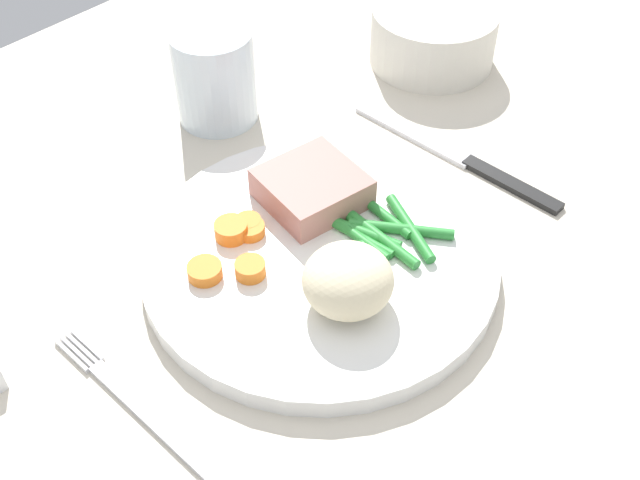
# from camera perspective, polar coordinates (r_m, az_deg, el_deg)

# --- Properties ---
(dining_table) EXTENTS (1.20, 0.90, 0.02)m
(dining_table) POSITION_cam_1_polar(r_m,az_deg,el_deg) (0.58, 1.77, -2.52)
(dining_table) COLOR beige
(dining_table) RESTS_ON ground
(dinner_plate) EXTENTS (0.26, 0.26, 0.02)m
(dinner_plate) POSITION_cam_1_polar(r_m,az_deg,el_deg) (0.56, 0.00, -1.29)
(dinner_plate) COLOR white
(dinner_plate) RESTS_ON dining_table
(meat_portion) EXTENTS (0.08, 0.08, 0.02)m
(meat_portion) POSITION_cam_1_polar(r_m,az_deg,el_deg) (0.59, -0.60, 3.84)
(meat_portion) COLOR #B2756B
(meat_portion) RESTS_ON dinner_plate
(mashed_potatoes) EXTENTS (0.06, 0.06, 0.04)m
(mashed_potatoes) POSITION_cam_1_polar(r_m,az_deg,el_deg) (0.51, 2.06, -2.98)
(mashed_potatoes) COLOR beige
(mashed_potatoes) RESTS_ON dinner_plate
(carrot_slices) EXTENTS (0.08, 0.06, 0.01)m
(carrot_slices) POSITION_cam_1_polar(r_m,az_deg,el_deg) (0.56, -6.31, -0.42)
(carrot_slices) COLOR orange
(carrot_slices) RESTS_ON dinner_plate
(green_beans) EXTENTS (0.07, 0.10, 0.01)m
(green_beans) POSITION_cam_1_polar(r_m,az_deg,el_deg) (0.57, 4.18, 0.72)
(green_beans) COLOR #2D8C38
(green_beans) RESTS_ON dinner_plate
(fork) EXTENTS (0.01, 0.17, 0.00)m
(fork) POSITION_cam_1_polar(r_m,az_deg,el_deg) (0.51, -13.00, -11.97)
(fork) COLOR silver
(fork) RESTS_ON dining_table
(knife) EXTENTS (0.02, 0.21, 0.01)m
(knife) POSITION_cam_1_polar(r_m,az_deg,el_deg) (0.67, 10.15, 6.00)
(knife) COLOR black
(knife) RESTS_ON dining_table
(water_glass) EXTENTS (0.07, 0.07, 0.08)m
(water_glass) POSITION_cam_1_polar(r_m,az_deg,el_deg) (0.69, -7.69, 11.47)
(water_glass) COLOR silver
(water_glass) RESTS_ON dining_table
(salad_bowl) EXTENTS (0.12, 0.12, 0.05)m
(salad_bowl) POSITION_cam_1_polar(r_m,az_deg,el_deg) (0.78, 8.32, 14.82)
(salad_bowl) COLOR silver
(salad_bowl) RESTS_ON dining_table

